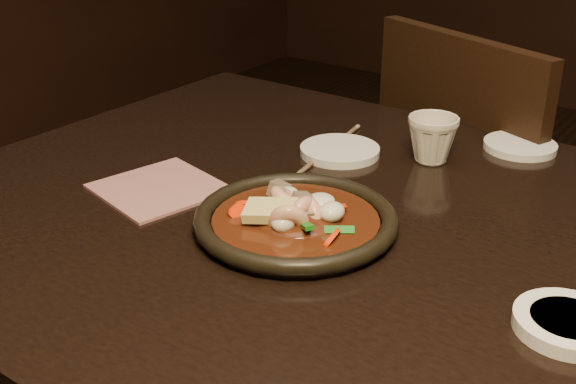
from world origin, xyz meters
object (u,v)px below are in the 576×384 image
Objects in this scene: chair at (486,225)px; tea_cup at (432,138)px; table at (487,323)px; plate at (296,221)px.

chair is 0.45m from tea_cup.
chair is (-0.22, 0.59, -0.18)m from table.
table is at bearing 14.32° from plate.
chair reaches higher than tea_cup.
plate is (-0.02, -0.65, 0.27)m from chair.
chair is at bearing 110.39° from table.
tea_cup is (-0.20, 0.25, 0.12)m from table.
plate is 0.31m from tea_cup.
chair is at bearing 88.11° from plate.
plate is 3.32× the size of tea_cup.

